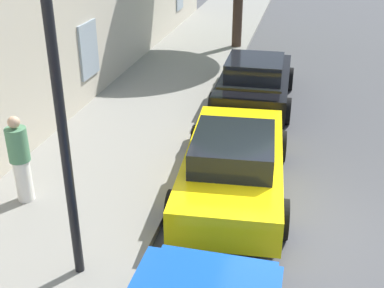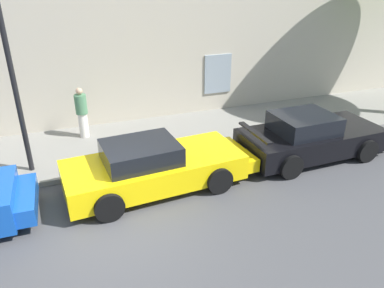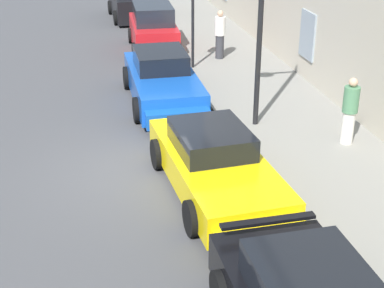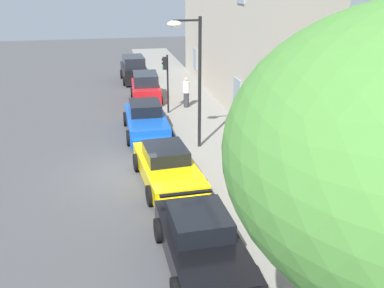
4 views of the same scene
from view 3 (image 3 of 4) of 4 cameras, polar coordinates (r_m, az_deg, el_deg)
name	(u,v)px [view 3 (image 3 of 4)]	position (r m, az deg, el deg)	size (l,w,h in m)	color
ground_plane	(144,171)	(13.34, -4.78, -2.68)	(80.00, 80.00, 0.00)	#444447
sidewalk	(315,151)	(14.39, 12.18, -0.72)	(60.00, 3.63, 0.14)	gray
sportscar_red_lead	(164,83)	(17.07, -2.85, 6.08)	(5.06, 2.13, 1.50)	#144CB2
sportscar_yellow_flank	(218,169)	(12.05, 2.63, -2.55)	(5.15, 2.35, 1.35)	yellow
hatchback_parked	(153,29)	(22.83, -3.88, 11.31)	(3.82, 1.98, 1.76)	red
hatchback_distant	(130,1)	(28.27, -6.21, 13.98)	(3.99, 1.91, 1.84)	black
traffic_light	(190,4)	(19.67, -0.15, 13.77)	(0.22, 0.36, 3.22)	black
pedestrian_admiring	(220,34)	(21.09, 2.79, 10.85)	(0.49, 0.49, 1.75)	#333338
pedestrian_strolling	(350,111)	(14.54, 15.42, 3.22)	(0.50, 0.50, 1.70)	silver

